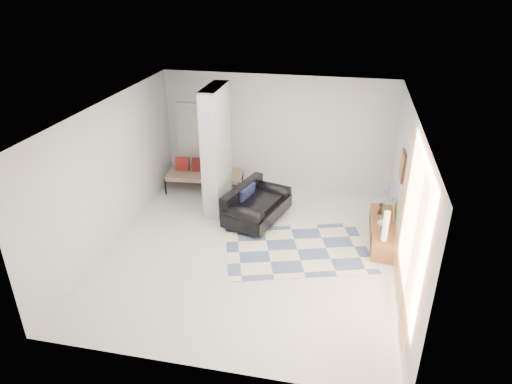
# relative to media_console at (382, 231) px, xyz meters

# --- Properties ---
(floor) EXTENTS (6.00, 6.00, 0.00)m
(floor) POSITION_rel_media_console_xyz_m (-2.52, -0.90, -0.21)
(floor) COLOR white
(floor) RESTS_ON ground
(ceiling) EXTENTS (6.00, 6.00, 0.00)m
(ceiling) POSITION_rel_media_console_xyz_m (-2.52, -0.90, 2.59)
(ceiling) COLOR white
(ceiling) RESTS_ON wall_back
(wall_back) EXTENTS (6.00, 0.00, 6.00)m
(wall_back) POSITION_rel_media_console_xyz_m (-2.52, 2.10, 1.19)
(wall_back) COLOR silver
(wall_back) RESTS_ON ground
(wall_front) EXTENTS (6.00, 0.00, 6.00)m
(wall_front) POSITION_rel_media_console_xyz_m (-2.52, -3.90, 1.19)
(wall_front) COLOR silver
(wall_front) RESTS_ON ground
(wall_left) EXTENTS (0.00, 6.00, 6.00)m
(wall_left) POSITION_rel_media_console_xyz_m (-5.27, -0.90, 1.19)
(wall_left) COLOR silver
(wall_left) RESTS_ON ground
(wall_right) EXTENTS (0.00, 6.00, 6.00)m
(wall_right) POSITION_rel_media_console_xyz_m (0.23, -0.90, 1.19)
(wall_right) COLOR silver
(wall_right) RESTS_ON ground
(partition_column) EXTENTS (0.35, 1.20, 2.80)m
(partition_column) POSITION_rel_media_console_xyz_m (-3.62, 0.70, 1.19)
(partition_column) COLOR #ADB2B4
(partition_column) RESTS_ON floor
(hallway_door) EXTENTS (0.85, 0.06, 2.04)m
(hallway_door) POSITION_rel_media_console_xyz_m (-4.62, 2.06, 0.81)
(hallway_door) COLOR silver
(hallway_door) RESTS_ON floor
(curtain) EXTENTS (0.00, 2.55, 2.55)m
(curtain) POSITION_rel_media_console_xyz_m (0.15, -2.05, 1.24)
(curtain) COLOR #FFA343
(curtain) RESTS_ON wall_right
(wall_art) EXTENTS (0.04, 0.45, 0.55)m
(wall_art) POSITION_rel_media_console_xyz_m (0.20, -0.00, 1.44)
(wall_art) COLOR #331C0E
(wall_art) RESTS_ON wall_right
(media_console) EXTENTS (0.45, 1.70, 0.80)m
(media_console) POSITION_rel_media_console_xyz_m (0.00, 0.00, 0.00)
(media_console) COLOR brown
(media_console) RESTS_ON floor
(loveseat) EXTENTS (1.34, 1.80, 0.76)m
(loveseat) POSITION_rel_media_console_xyz_m (-2.69, 0.32, 0.15)
(loveseat) COLOR silver
(loveseat) RESTS_ON floor
(daybed) EXTENTS (1.89, 0.95, 0.77)m
(daybed) POSITION_rel_media_console_xyz_m (-4.24, 1.57, 0.21)
(daybed) COLOR black
(daybed) RESTS_ON floor
(area_rug) EXTENTS (3.17, 2.56, 0.01)m
(area_rug) POSITION_rel_media_console_xyz_m (-1.62, -0.70, -0.20)
(area_rug) COLOR beige
(area_rug) RESTS_ON floor
(cylinder_lamp) EXTENTS (0.11, 0.11, 0.59)m
(cylinder_lamp) POSITION_rel_media_console_xyz_m (-0.02, -0.65, 0.49)
(cylinder_lamp) COLOR silver
(cylinder_lamp) RESTS_ON media_console
(bronze_figurine) EXTENTS (0.14, 0.14, 0.25)m
(bronze_figurine) POSITION_rel_media_console_xyz_m (-0.05, 0.39, 0.32)
(bronze_figurine) COLOR black
(bronze_figurine) RESTS_ON media_console
(vase) EXTENTS (0.16, 0.16, 0.17)m
(vase) POSITION_rel_media_console_xyz_m (-0.05, -0.12, 0.28)
(vase) COLOR silver
(vase) RESTS_ON media_console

